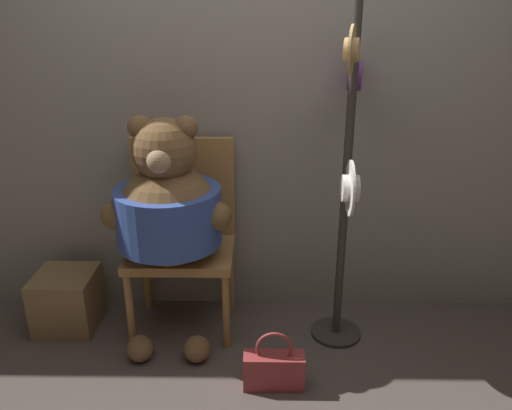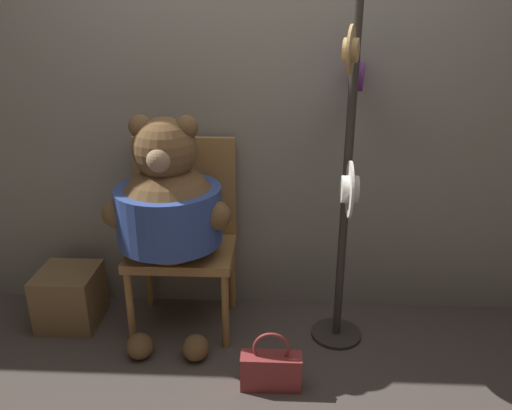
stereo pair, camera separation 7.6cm
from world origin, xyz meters
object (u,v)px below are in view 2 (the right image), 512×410
chair (184,228)px  teddy_bear (169,208)px  hat_display_rack (348,175)px  handbag_on_ground (271,369)px

chair → teddy_bear: teddy_bear is taller
teddy_bear → hat_display_rack: (0.91, 0.00, 0.20)m
handbag_on_ground → chair: bearing=130.8°
hat_display_rack → handbag_on_ground: bearing=-130.6°
teddy_bear → chair: bearing=76.3°
hat_display_rack → handbag_on_ground: (-0.37, -0.43, -0.86)m
hat_display_rack → handbag_on_ground: size_ratio=5.67×
teddy_bear → hat_display_rack: 0.93m
chair → teddy_bear: (-0.04, -0.16, 0.18)m
chair → hat_display_rack: bearing=-10.5°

